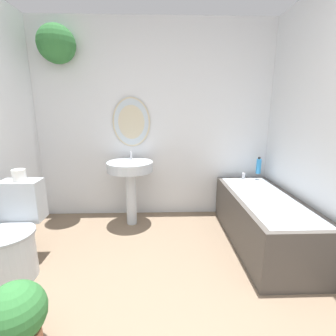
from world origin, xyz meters
The scene contains 7 objects.
wall_back centered at (-0.16, 2.53, 1.32)m, with size 3.01×0.41×2.40m.
toilet centered at (-1.17, 1.32, 0.30)m, with size 0.44×0.62×0.75m.
pedestal_sink centered at (-0.28, 2.22, 0.62)m, with size 0.53×0.53×0.87m.
bathtub centered at (1.12, 1.73, 0.27)m, with size 0.62×1.49×0.58m.
shampoo_bottle centered at (1.29, 2.35, 0.68)m, with size 0.06×0.06×0.21m.
potted_plant centered at (-0.72, 0.58, 0.25)m, with size 0.33×0.33×0.45m.
toilet_paper_roll centered at (-1.17, 1.55, 0.80)m, with size 0.11×0.11×0.10m.
Camera 1 is at (0.07, -0.55, 1.35)m, focal length 26.00 mm.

